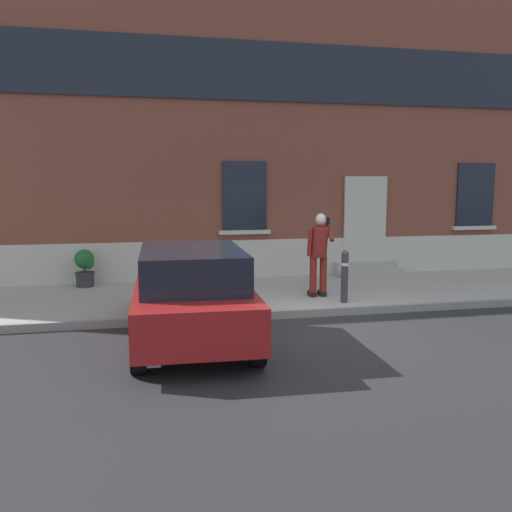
{
  "coord_description": "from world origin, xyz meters",
  "views": [
    {
      "loc": [
        -2.69,
        -8.49,
        2.5
      ],
      "look_at": [
        -0.54,
        1.6,
        1.1
      ],
      "focal_mm": 37.48,
      "sensor_mm": 36.0,
      "label": 1
    }
  ],
  "objects_px": {
    "bollard_near_person": "(345,275)",
    "planter_terracotta": "(191,264)",
    "hatchback_car_red": "(192,292)",
    "planter_charcoal": "(85,267)",
    "person_on_phone": "(319,249)",
    "bollard_far_left": "(174,281)"
  },
  "relations": [
    {
      "from": "person_on_phone",
      "to": "planter_terracotta",
      "type": "xyz_separation_m",
      "value": [
        -2.46,
        2.11,
        -0.54
      ]
    },
    {
      "from": "bollard_far_left",
      "to": "planter_charcoal",
      "type": "distance_m",
      "value": 3.35
    },
    {
      "from": "person_on_phone",
      "to": "planter_charcoal",
      "type": "distance_m",
      "value": 5.38
    },
    {
      "from": "bollard_far_left",
      "to": "planter_terracotta",
      "type": "relative_size",
      "value": 1.22
    },
    {
      "from": "bollard_near_person",
      "to": "planter_terracotta",
      "type": "xyz_separation_m",
      "value": [
        -2.8,
        2.71,
        -0.11
      ]
    },
    {
      "from": "hatchback_car_red",
      "to": "planter_terracotta",
      "type": "xyz_separation_m",
      "value": [
        0.36,
        4.2,
        -0.18
      ]
    },
    {
      "from": "hatchback_car_red",
      "to": "planter_terracotta",
      "type": "relative_size",
      "value": 4.78
    },
    {
      "from": "hatchback_car_red",
      "to": "person_on_phone",
      "type": "distance_m",
      "value": 3.53
    },
    {
      "from": "hatchback_car_red",
      "to": "bollard_far_left",
      "type": "height_order",
      "value": "hatchback_car_red"
    },
    {
      "from": "bollard_near_person",
      "to": "person_on_phone",
      "type": "xyz_separation_m",
      "value": [
        -0.33,
        0.6,
        0.44
      ]
    },
    {
      "from": "bollard_near_person",
      "to": "bollard_far_left",
      "type": "relative_size",
      "value": 1.0
    },
    {
      "from": "bollard_far_left",
      "to": "planter_charcoal",
      "type": "xyz_separation_m",
      "value": [
        -1.85,
        2.79,
        -0.11
      ]
    },
    {
      "from": "bollard_far_left",
      "to": "person_on_phone",
      "type": "xyz_separation_m",
      "value": [
        3.03,
        0.6,
        0.44
      ]
    },
    {
      "from": "planter_charcoal",
      "to": "planter_terracotta",
      "type": "distance_m",
      "value": 2.42
    },
    {
      "from": "hatchback_car_red",
      "to": "bollard_near_person",
      "type": "xyz_separation_m",
      "value": [
        3.16,
        1.49,
        -0.08
      ]
    },
    {
      "from": "planter_charcoal",
      "to": "person_on_phone",
      "type": "bearing_deg",
      "value": -24.13
    },
    {
      "from": "planter_terracotta",
      "to": "planter_charcoal",
      "type": "bearing_deg",
      "value": 178.16
    },
    {
      "from": "bollard_near_person",
      "to": "person_on_phone",
      "type": "height_order",
      "value": "person_on_phone"
    },
    {
      "from": "bollard_near_person",
      "to": "planter_terracotta",
      "type": "bearing_deg",
      "value": 135.87
    },
    {
      "from": "bollard_far_left",
      "to": "bollard_near_person",
      "type": "bearing_deg",
      "value": 0.0
    },
    {
      "from": "bollard_far_left",
      "to": "planter_charcoal",
      "type": "height_order",
      "value": "bollard_far_left"
    },
    {
      "from": "bollard_near_person",
      "to": "person_on_phone",
      "type": "relative_size",
      "value": 0.6
    }
  ]
}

